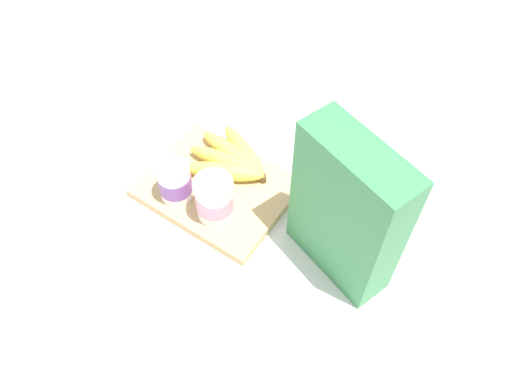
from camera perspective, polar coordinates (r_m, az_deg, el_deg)
name	(u,v)px	position (r m, az deg, el deg)	size (l,w,h in m)	color
ground_plane	(217,192)	(1.04, -4.32, 0.05)	(2.40, 2.40, 0.00)	silver
cutting_board	(217,189)	(1.03, -4.35, 0.38)	(0.28, 0.22, 0.02)	tan
cereal_box	(348,210)	(0.84, 10.11, -2.02)	(0.20, 0.07, 0.30)	#38844C
yogurt_cup_front	(214,199)	(0.95, -4.60, -0.77)	(0.07, 0.07, 0.09)	white
yogurt_cup_back	(175,182)	(0.99, -8.94, 1.11)	(0.06, 0.06, 0.08)	white
banana_bunch	(231,159)	(1.04, -2.77, 3.61)	(0.18, 0.17, 0.04)	#EED44F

